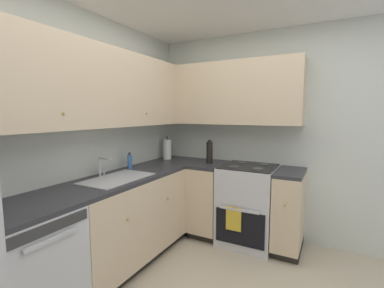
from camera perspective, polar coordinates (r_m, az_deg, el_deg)
wall_back at (r=2.68m, az=-25.67°, el=-0.10°), size 3.56×0.05×2.51m
wall_right at (r=3.39m, az=18.91°, el=1.46°), size 0.05×3.30×2.51m
dishwasher at (r=2.35m, az=-31.92°, el=-22.29°), size 0.60×0.63×0.88m
lower_cabinets_back at (r=2.92m, az=-13.95°, el=-15.56°), size 1.41×0.62×0.88m
countertop_back at (r=2.78m, az=-14.20°, el=-6.91°), size 2.62×0.60×0.03m
lower_cabinets_right at (r=3.33m, az=10.49°, el=-12.65°), size 0.62×1.28×0.88m
countertop_right at (r=3.21m, az=10.65°, el=-5.01°), size 0.60×1.28×0.03m
oven_range at (r=3.32m, az=11.89°, el=-12.37°), size 0.68×0.62×1.06m
upper_cabinets_back at (r=2.70m, az=-19.30°, el=11.24°), size 2.30×0.34×0.74m
upper_cabinets_right at (r=3.38m, az=6.97°, el=10.55°), size 0.32×1.83×0.74m
sink at (r=2.68m, az=-15.51°, el=-7.97°), size 0.68×0.40×0.10m
faucet at (r=2.79m, az=-18.63°, el=-4.17°), size 0.07×0.16×0.19m
soap_bottle at (r=3.09m, az=-13.11°, el=-3.67°), size 0.05×0.05×0.18m
paper_towel_roll at (r=3.65m, az=-5.31°, el=-1.11°), size 0.11×0.11×0.33m
oil_bottle at (r=3.33m, az=3.76°, el=-1.78°), size 0.08×0.08×0.29m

